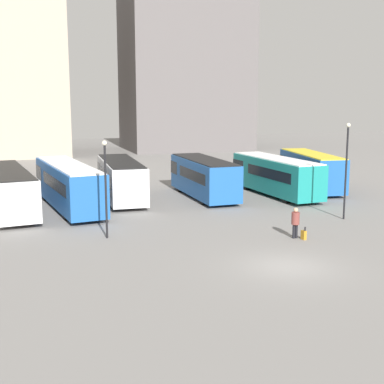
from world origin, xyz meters
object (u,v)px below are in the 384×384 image
Objects in this scene: lamp_post_1 at (106,181)px; bus_1 at (68,184)px; bus_0 at (9,189)px; bus_3 at (204,176)px; lamp_post_0 at (346,164)px; bus_5 at (311,170)px; suitcase at (304,235)px; bus_2 at (121,178)px; bus_4 at (275,175)px; traveler at (295,220)px.

bus_1 is at bearing 97.04° from lamp_post_1.
bus_1 reaches higher than bus_0.
lamp_post_0 reaches higher than bus_3.
bus_5 is 16.80m from suitcase.
bus_2 is at bearing 18.76° from suitcase.
bus_4 is 17.68m from lamp_post_1.
suitcase is at bearing -136.18° from bus_0.
traveler is 0.32× the size of lamp_post_1.
lamp_post_0 reaches higher than bus_5.
traveler is at bearing -19.00° from lamp_post_1.
suitcase is at bearing -145.35° from bus_1.
lamp_post_0 is (16.38, -9.33, 1.88)m from bus_1.
lamp_post_0 is at bearing -120.70° from bus_0.
suitcase is (0.31, -0.42, -0.77)m from traveler.
suitcase is at bearing 155.79° from bus_4.
bus_3 is 11.96m from lamp_post_0.
bus_1 reaches higher than bus_4.
suitcase is (0.87, -13.78, -1.37)m from bus_3.
bus_1 is 16.68m from traveler.
bus_5 is (9.83, 0.36, 0.04)m from bus_3.
bus_2 is (8.10, 1.88, 0.04)m from bus_0.
bus_4 is 9.46m from lamp_post_0.
bus_0 is 24.31m from bus_5.
bus_4 is at bearing -96.96° from bus_1.
bus_4 is 4.26m from bus_5.
bus_5 is 1.53× the size of lamp_post_0.
bus_0 is at bearing 83.27° from bus_1.
traveler is (15.02, -12.48, -0.58)m from bus_0.
bus_2 reaches higher than bus_0.
bus_3 reaches higher than suitcase.
bus_4 is 13.96× the size of suitcase.
bus_3 is 0.98× the size of bus_5.
bus_3 is at bearing -92.59° from bus_0.
bus_3 is (6.36, -0.99, -0.01)m from bus_2.
bus_5 is (24.28, 1.24, 0.06)m from bus_0.
bus_5 is 21.84m from lamp_post_1.
bus_5 is 12.73× the size of suitcase.
bus_0 is 20.07m from suitcase.
bus_0 is 19.54m from traveler.
bus_4 is (20.23, -0.08, 0.02)m from bus_0.
lamp_post_0 reaches higher than bus_2.
lamp_post_1 is (-9.36, -9.95, 1.59)m from bus_3.
bus_3 is at bearing 46.77° from lamp_post_1.
bus_0 is at bearing 106.28° from bus_2.
traveler is at bearing -149.46° from lamp_post_0.
lamp_post_0 is at bearing 168.74° from bus_5.
bus_1 is 16.26m from bus_4.
bus_3 is 12.47× the size of suitcase.
bus_3 is 13.88m from suitcase.
lamp_post_0 reaches higher than lamp_post_1.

